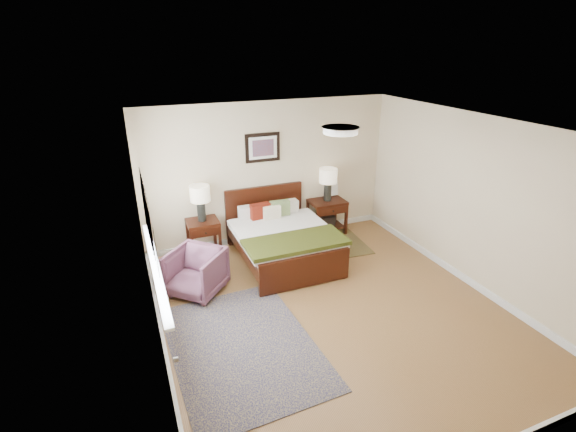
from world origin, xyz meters
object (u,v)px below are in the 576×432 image
object	(u,v)px
bed	(282,234)
nightstand_right	(327,214)
rug_persian	(243,346)
lamp_left	(200,197)
nightstand_left	(203,228)
lamp_right	(328,179)
armchair	(196,272)

from	to	relation	value
bed	nightstand_right	xyz separation A→B (m)	(1.18, 0.68, -0.08)
bed	rug_persian	bearing A→B (deg)	-123.83
lamp_left	bed	bearing A→B (deg)	-30.59
nightstand_right	lamp_left	bearing A→B (deg)	179.69
bed	nightstand_left	distance (m)	1.35
nightstand_left	lamp_right	bearing A→B (deg)	0.52
lamp_left	rug_persian	xyz separation A→B (m)	(-0.07, -2.54, -1.05)
bed	rug_persian	size ratio (longest dim) A/B	0.81
nightstand_right	lamp_right	distance (m)	0.69
bed	armchair	distance (m)	1.59
bed	armchair	bearing A→B (deg)	-163.25
nightstand_right	lamp_left	xyz separation A→B (m)	(-2.35, 0.01, 0.66)
rug_persian	bed	bearing A→B (deg)	53.89
armchair	rug_persian	xyz separation A→B (m)	(0.28, -1.39, -0.33)
bed	armchair	xyz separation A→B (m)	(-1.51, -0.46, -0.13)
armchair	bed	bearing A→B (deg)	60.37
bed	nightstand_right	size ratio (longest dim) A/B	2.84
nightstand_left	armchair	distance (m)	1.19
bed	lamp_right	distance (m)	1.50
nightstand_left	rug_persian	bearing A→B (deg)	-91.62
bed	lamp_left	world-z (taller)	lamp_left
nightstand_left	lamp_right	xyz separation A→B (m)	(2.35, 0.02, 0.58)
lamp_right	armchair	xyz separation A→B (m)	(-2.69, -1.15, -0.75)
lamp_right	lamp_left	bearing A→B (deg)	180.00
rug_persian	lamp_left	bearing A→B (deg)	86.11
nightstand_left	nightstand_right	size ratio (longest dim) A/B	0.95
nightstand_right	armchair	xyz separation A→B (m)	(-2.69, -1.13, -0.06)
nightstand_right	rug_persian	bearing A→B (deg)	-133.76
armchair	rug_persian	bearing A→B (deg)	-35.18
bed	nightstand_right	distance (m)	1.36
nightstand_right	bed	bearing A→B (deg)	-150.14
nightstand_right	armchair	world-z (taller)	armchair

